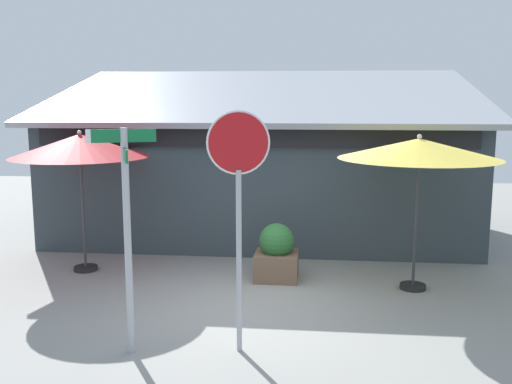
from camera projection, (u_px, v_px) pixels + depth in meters
ground_plane at (254, 306)px, 9.24m from camera, size 28.00×28.00×0.10m
cafe_building at (263, 170)px, 13.91m from camera, size 9.82×5.36×3.97m
street_sign_post at (127, 219)px, 7.17m from camera, size 0.78×0.73×2.88m
stop_sign at (239, 186)px, 7.15m from camera, size 0.76×0.24×3.09m
patio_umbrella_crimson_left at (80, 146)px, 10.60m from camera, size 2.53×2.53×2.65m
patio_umbrella_mustard_center at (419, 150)px, 9.53m from camera, size 2.67×2.67×2.65m
sidewalk_planter at (277, 254)px, 10.40m from camera, size 0.77×0.77×1.02m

